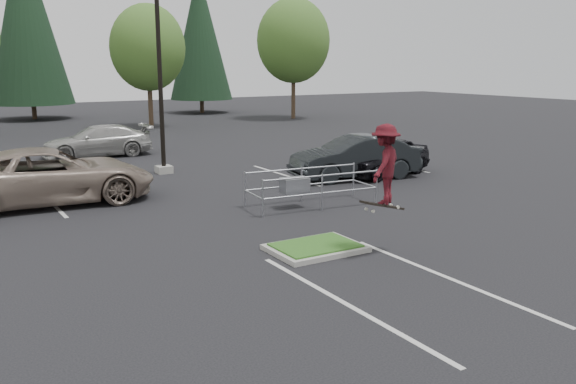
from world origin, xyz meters
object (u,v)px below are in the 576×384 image
light_pole (159,60)px  conif_b (26,17)px  skateboarder (384,165)px  car_r_charc (355,157)px  decid_d (293,43)px  cart_corral (299,185)px  car_far_silver (98,141)px  car_l_tan (50,176)px  car_r_black (385,156)px  conif_c (200,34)px  decid_c (148,50)px

light_pole → conif_b: size_ratio=0.70×
skateboarder → car_r_charc: 9.69m
decid_d → conif_b: 20.76m
skateboarder → cart_corral: bearing=-132.0°
conif_b → car_far_silver: size_ratio=2.82×
conif_b → car_l_tan: conif_b is taller
light_pole → conif_b: conif_b is taller
car_l_tan → skateboarder: bearing=-145.6°
light_pole → cart_corral: (1.55, -7.96, -3.84)m
conif_b → car_r_black: 35.16m
skateboarder → car_l_tan: (-5.70, 9.64, -1.25)m
conif_b → car_r_charc: bearing=-79.0°
conif_c → car_r_charc: 33.89m
decid_c → car_l_tan: (-10.49, -21.19, -4.35)m
car_far_silver → car_r_black: bearing=42.4°
decid_d → car_r_black: size_ratio=2.13×
light_pole → decid_c: bearing=72.9°
cart_corral → car_r_black: size_ratio=0.93×
conif_c → car_r_black: bearing=-100.5°
light_pole → decid_c: light_pole is taller
skateboarder → conif_b: bearing=-120.8°
light_pole → conif_b: bearing=91.0°
conif_b → car_l_tan: bearing=-98.0°
car_r_black → conif_b: bearing=-179.0°
conif_c → cart_corral: size_ratio=3.02×
decid_c → car_far_silver: (-6.64, -11.83, -4.51)m
decid_c → decid_d: size_ratio=0.89×
conif_c → conif_b: bearing=175.9°
decid_d → car_l_tan: bearing=-136.0°
decid_d → skateboarder: bearing=-118.2°
decid_c → conif_c: size_ratio=0.67×
decid_d → car_r_charc: (-11.49, -23.33, -5.07)m
light_pole → car_l_tan: 7.05m
conif_b → car_far_silver: 23.60m
car_l_tan → car_far_silver: car_l_tan is taller
conif_b → car_r_charc: conif_b is taller
car_r_charc → car_far_silver: 13.12m
car_l_tan → car_far_silver: (3.85, 9.36, -0.16)m
decid_c → cart_corral: bearing=-98.7°
light_pole → decid_d: bearing=46.3°
light_pole → decid_d: light_pole is taller
conif_c → decid_c: bearing=-129.6°
decid_d → conif_c: (-3.99, 9.17, 0.94)m
light_pole → conif_c: conif_c is taller
decid_d → cart_corral: 31.18m
conif_c → car_r_charc: bearing=-103.0°
car_r_black → decid_d: bearing=144.3°
conif_b → conif_c: conif_b is taller
car_r_black → cart_corral: bearing=-76.1°
light_pole → car_far_silver: (-1.15, 6.00, -3.81)m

